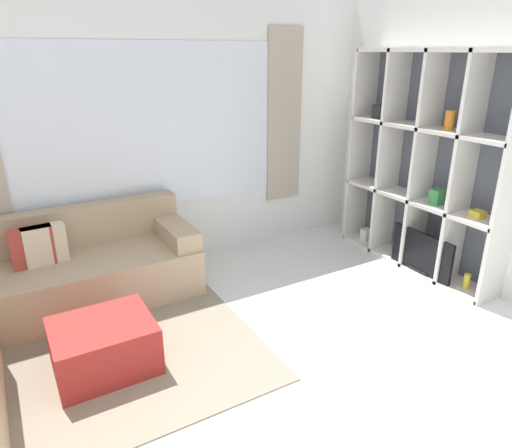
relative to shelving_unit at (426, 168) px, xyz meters
The scene contains 6 objects.
wall_back 2.76m from the shelving_unit, 148.90° to the left, with size 6.19×0.11×2.70m.
wall_right 0.40m from the shelving_unit, 49.11° to the right, with size 0.07×4.39×2.70m, color white.
area_rug 3.79m from the shelving_unit, behind, with size 2.98×1.82×0.01m, color gray.
shelving_unit is the anchor object (origin of this frame).
couch_main 3.53m from the shelving_unit, 163.99° to the left, with size 2.16×0.85×0.82m.
ottoman 3.40m from the shelving_unit, behind, with size 0.69×0.58×0.37m.
Camera 1 is at (-1.36, -1.22, 2.16)m, focal length 32.00 mm.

